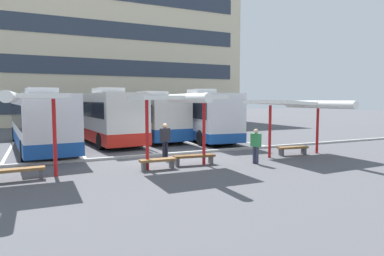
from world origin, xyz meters
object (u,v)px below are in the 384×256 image
(waiting_shelter_0, at_px, (12,99))
(coach_bus_2, at_px, (147,117))
(coach_bus_3, at_px, (194,115))
(bench_0, at_px, (16,172))
(coach_bus_0, at_px, (40,121))
(bench_2, at_px, (194,157))
(waiting_passenger_1, at_px, (165,138))
(coach_bus_1, at_px, (103,117))
(waiting_shelter_2, at_px, (299,105))
(bench_3, at_px, (293,149))
(waiting_passenger_0, at_px, (256,144))
(waiting_shelter_1, at_px, (179,100))
(bench_1, at_px, (158,162))

(waiting_shelter_0, bearing_deg, coach_bus_2, 53.06)
(coach_bus_3, bearing_deg, bench_0, -140.03)
(waiting_shelter_0, xyz_separation_m, bench_0, (-0.00, 0.09, -2.58))
(coach_bus_0, distance_m, bench_2, 10.71)
(waiting_passenger_1, bearing_deg, coach_bus_1, 100.06)
(waiting_shelter_2, xyz_separation_m, waiting_passenger_1, (-6.50, 2.09, -1.63))
(coach_bus_3, xyz_separation_m, bench_3, (1.21, -9.55, -1.40))
(bench_2, relative_size, waiting_passenger_0, 1.20)
(coach_bus_1, xyz_separation_m, waiting_shelter_2, (7.99, -10.47, 0.94))
(coach_bus_2, xyz_separation_m, waiting_shelter_1, (-2.10, -11.27, 1.28))
(bench_1, height_order, bench_3, same)
(coach_bus_0, height_order, coach_bus_1, coach_bus_1)
(coach_bus_0, xyz_separation_m, bench_1, (4.37, -8.92, -1.32))
(waiting_shelter_0, relative_size, waiting_shelter_2, 0.84)
(bench_0, distance_m, bench_1, 5.25)
(waiting_shelter_1, relative_size, waiting_shelter_2, 0.80)
(waiting_passenger_1, bearing_deg, coach_bus_3, 56.04)
(waiting_shelter_0, height_order, bench_2, waiting_shelter_0)
(coach_bus_0, relative_size, bench_3, 7.15)
(coach_bus_0, relative_size, coach_bus_3, 1.00)
(coach_bus_3, bearing_deg, bench_1, -122.61)
(coach_bus_0, relative_size, bench_1, 7.95)
(coach_bus_2, xyz_separation_m, waiting_shelter_0, (-8.24, -10.96, 1.31))
(coach_bus_1, xyz_separation_m, coach_bus_2, (3.35, 0.57, -0.10))
(bench_3, bearing_deg, waiting_shelter_2, -90.00)
(bench_0, bearing_deg, bench_3, 1.01)
(waiting_shelter_0, height_order, waiting_passenger_1, waiting_shelter_0)
(waiting_shelter_0, bearing_deg, waiting_passenger_1, 17.51)
(coach_bus_0, xyz_separation_m, waiting_passenger_1, (5.50, -6.74, -0.63))
(bench_1, height_order, waiting_passenger_1, waiting_passenger_1)
(coach_bus_0, relative_size, coach_bus_1, 1.11)
(bench_3, xyz_separation_m, waiting_passenger_1, (-6.50, 1.70, 0.69))
(coach_bus_2, relative_size, bench_3, 5.97)
(waiting_shelter_2, height_order, bench_3, waiting_shelter_2)
(coach_bus_2, height_order, bench_2, coach_bus_2)
(bench_1, bearing_deg, waiting_passenger_1, 62.55)
(waiting_passenger_0, bearing_deg, bench_2, 160.90)
(coach_bus_1, height_order, waiting_shelter_0, coach_bus_1)
(bench_3, bearing_deg, coach_bus_0, 144.90)
(bench_0, relative_size, waiting_shelter_2, 0.37)
(bench_0, xyz_separation_m, waiting_passenger_1, (6.38, 1.92, 0.68))
(coach_bus_0, xyz_separation_m, bench_0, (-0.88, -8.66, -1.31))
(bench_0, bearing_deg, waiting_shelter_2, -0.73)
(coach_bus_0, xyz_separation_m, coach_bus_1, (4.01, 1.65, 0.06))
(coach_bus_2, bearing_deg, waiting_shelter_2, -67.21)
(coach_bus_3, relative_size, bench_1, 7.96)
(bench_1, height_order, waiting_passenger_0, waiting_passenger_0)
(coach_bus_3, xyz_separation_m, waiting_passenger_1, (-5.29, -7.86, -0.71))
(coach_bus_1, distance_m, waiting_passenger_0, 12.24)
(coach_bus_3, bearing_deg, coach_bus_2, 162.27)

